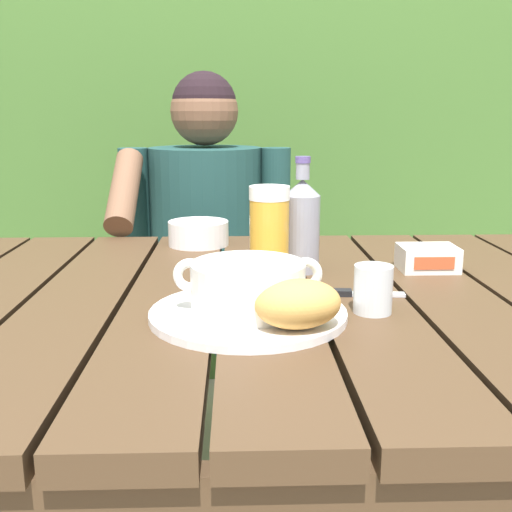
# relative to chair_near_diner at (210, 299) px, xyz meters

# --- Properties ---
(dining_table) EXTENTS (1.39, 0.98, 0.78)m
(dining_table) POSITION_rel_chair_near_diner_xyz_m (0.13, -0.92, 0.21)
(dining_table) COLOR #473220
(dining_table) RESTS_ON ground_plane
(hedge_backdrop) EXTENTS (4.10, 0.89, 2.46)m
(hedge_backdrop) POSITION_rel_chair_near_diner_xyz_m (0.14, 0.78, 0.60)
(hedge_backdrop) COLOR #40672B
(hedge_backdrop) RESTS_ON ground_plane
(chair_near_diner) EXTENTS (0.45, 0.40, 0.96)m
(chair_near_diner) POSITION_rel_chair_near_diner_xyz_m (0.00, 0.00, 0.00)
(chair_near_diner) COLOR #3F2715
(chair_near_diner) RESTS_ON ground_plane
(person_eating) EXTENTS (0.48, 0.47, 1.19)m
(person_eating) POSITION_rel_chair_near_diner_xyz_m (-0.00, -0.20, 0.22)
(person_eating) COLOR #1D403D
(person_eating) RESTS_ON ground_plane
(serving_plate) EXTENTS (0.29, 0.29, 0.01)m
(serving_plate) POSITION_rel_chair_near_diner_xyz_m (0.10, -1.05, 0.30)
(serving_plate) COLOR white
(serving_plate) RESTS_ON dining_table
(soup_bowl) EXTENTS (0.22, 0.17, 0.08)m
(soup_bowl) POSITION_rel_chair_near_diner_xyz_m (0.10, -1.05, 0.35)
(soup_bowl) COLOR white
(soup_bowl) RESTS_ON serving_plate
(bread_roll) EXTENTS (0.14, 0.12, 0.07)m
(bread_roll) POSITION_rel_chair_near_diner_xyz_m (0.17, -1.12, 0.34)
(bread_roll) COLOR #C69245
(bread_roll) RESTS_ON serving_plate
(beer_glass) EXTENTS (0.07, 0.07, 0.17)m
(beer_glass) POSITION_rel_chair_near_diner_xyz_m (0.15, -0.82, 0.38)
(beer_glass) COLOR gold
(beer_glass) RESTS_ON dining_table
(beer_bottle) EXTENTS (0.07, 0.07, 0.22)m
(beer_bottle) POSITION_rel_chair_near_diner_xyz_m (0.21, -0.78, 0.39)
(beer_bottle) COLOR gray
(beer_bottle) RESTS_ON dining_table
(water_glass_small) EXTENTS (0.06, 0.06, 0.07)m
(water_glass_small) POSITION_rel_chair_near_diner_xyz_m (0.29, -1.03, 0.33)
(water_glass_small) COLOR silver
(water_glass_small) RESTS_ON dining_table
(butter_tub) EXTENTS (0.11, 0.08, 0.05)m
(butter_tub) POSITION_rel_chair_near_diner_xyz_m (0.45, -0.78, 0.32)
(butter_tub) COLOR white
(butter_tub) RESTS_ON dining_table
(table_knife) EXTENTS (0.15, 0.03, 0.01)m
(table_knife) POSITION_rel_chair_near_diner_xyz_m (0.27, -0.94, 0.30)
(table_knife) COLOR silver
(table_knife) RESTS_ON dining_table
(diner_bowl) EXTENTS (0.14, 0.14, 0.06)m
(diner_bowl) POSITION_rel_chair_near_diner_xyz_m (0.00, -0.53, 0.32)
(diner_bowl) COLOR white
(diner_bowl) RESTS_ON dining_table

